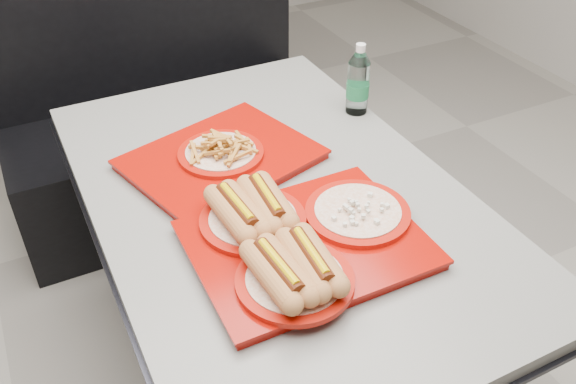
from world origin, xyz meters
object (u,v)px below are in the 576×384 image
booth_bench (164,117)px  tray_near (297,238)px  tray_far (221,155)px  diner_table (276,239)px  water_bottle (358,83)px

booth_bench → tray_near: 1.38m
booth_bench → tray_far: booth_bench is taller
tray_near → diner_table: bearing=76.6°
water_bottle → booth_bench: bearing=116.0°
water_bottle → diner_table: bearing=-147.4°
diner_table → tray_far: bearing=113.4°
diner_table → tray_near: 0.31m
tray_far → diner_table: bearing=-66.6°
tray_far → water_bottle: bearing=9.6°
booth_bench → tray_far: (-0.08, -0.92, 0.38)m
booth_bench → tray_far: size_ratio=2.39×
booth_bench → water_bottle: 1.03m
diner_table → tray_far: size_ratio=2.51×
tray_far → water_bottle: 0.50m
booth_bench → tray_far: 0.99m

